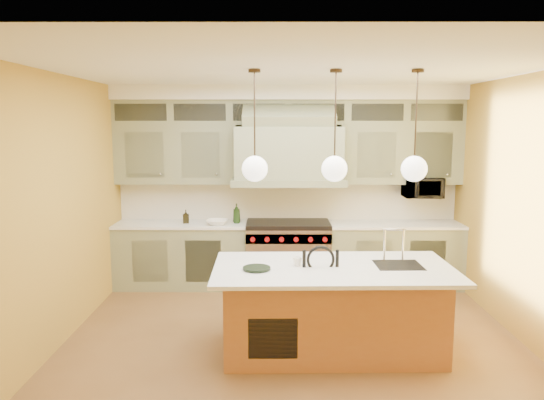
{
  "coord_description": "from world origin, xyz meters",
  "views": [
    {
      "loc": [
        -0.21,
        -5.38,
        2.37
      ],
      "look_at": [
        -0.23,
        0.7,
        1.49
      ],
      "focal_mm": 35.0,
      "sensor_mm": 36.0,
      "label": 1
    }
  ],
  "objects_px": {
    "counter_stool": "(322,297)",
    "range": "(288,254)",
    "kitchen_island": "(333,307)",
    "microwave": "(422,187)"
  },
  "relations": [
    {
      "from": "counter_stool",
      "to": "range",
      "type": "bearing_deg",
      "value": 94.08
    },
    {
      "from": "range",
      "to": "kitchen_island",
      "type": "xyz_separation_m",
      "value": [
        0.41,
        -2.22,
        -0.01
      ]
    },
    {
      "from": "range",
      "to": "counter_stool",
      "type": "relative_size",
      "value": 1.05
    },
    {
      "from": "range",
      "to": "counter_stool",
      "type": "xyz_separation_m",
      "value": [
        0.28,
        -2.41,
        0.16
      ]
    },
    {
      "from": "range",
      "to": "counter_stool",
      "type": "distance_m",
      "value": 2.43
    },
    {
      "from": "kitchen_island",
      "to": "microwave",
      "type": "height_order",
      "value": "microwave"
    },
    {
      "from": "kitchen_island",
      "to": "counter_stool",
      "type": "xyz_separation_m",
      "value": [
        -0.13,
        -0.19,
        0.18
      ]
    },
    {
      "from": "range",
      "to": "kitchen_island",
      "type": "relative_size",
      "value": 0.49
    },
    {
      "from": "kitchen_island",
      "to": "microwave",
      "type": "relative_size",
      "value": 4.55
    },
    {
      "from": "range",
      "to": "counter_stool",
      "type": "bearing_deg",
      "value": -83.49
    }
  ]
}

